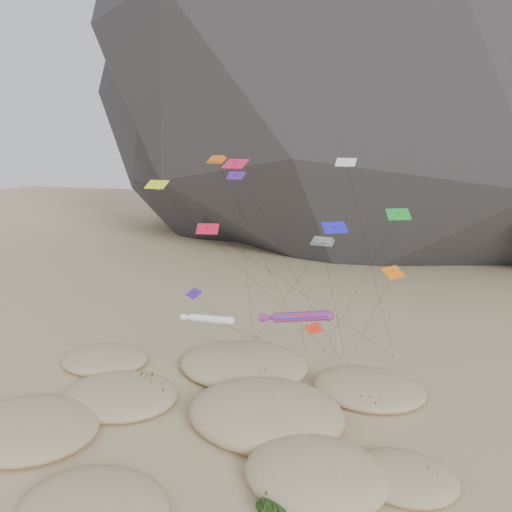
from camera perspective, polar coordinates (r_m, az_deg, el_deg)
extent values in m
plane|color=#CCB789|center=(50.15, -4.56, -20.81)|extent=(500.00, 500.00, 0.00)
ellipsoid|color=black|center=(157.07, 16.60, 23.85)|extent=(191.54, 147.29, 156.00)
ellipsoid|color=#2B2B30|center=(171.00, 0.37, 17.92)|extent=(136.20, 127.83, 116.00)
ellipsoid|color=#CCB789|center=(55.95, -24.61, -17.40)|extent=(14.28, 12.14, 3.00)
ellipsoid|color=#CCB789|center=(43.96, -18.10, -25.89)|extent=(11.87, 10.09, 2.73)
ellipsoid|color=#CCB789|center=(45.43, 6.85, -23.49)|extent=(12.04, 10.23, 3.84)
ellipsoid|color=#CCB789|center=(59.14, -15.25, -15.07)|extent=(13.07, 11.11, 2.66)
ellipsoid|color=#CCB789|center=(53.09, 1.17, -17.49)|extent=(16.04, 13.63, 4.40)
ellipsoid|color=#CCB789|center=(47.18, 16.59, -23.00)|extent=(8.83, 7.50, 2.18)
ellipsoid|color=#CCB789|center=(64.22, -1.41, -12.23)|extent=(16.41, 13.95, 3.07)
ellipsoid|color=#CCB789|center=(60.15, 12.75, -14.51)|extent=(12.65, 10.76, 2.36)
ellipsoid|color=#CCB789|center=(68.92, -16.88, -11.19)|extent=(11.46, 9.74, 2.21)
ellipsoid|color=black|center=(54.66, -26.81, -18.09)|extent=(2.31, 1.98, 0.69)
ellipsoid|color=black|center=(54.95, -22.90, -17.66)|extent=(2.00, 1.71, 0.60)
ellipsoid|color=black|center=(43.94, -16.22, -25.79)|extent=(2.51, 2.15, 0.75)
ellipsoid|color=black|center=(44.44, -12.79, -25.25)|extent=(2.06, 1.76, 0.62)
ellipsoid|color=black|center=(44.06, 7.84, -24.59)|extent=(3.26, 2.79, 0.98)
ellipsoid|color=black|center=(42.24, 1.80, -26.69)|extent=(2.51, 2.15, 0.75)
ellipsoid|color=black|center=(60.46, -12.95, -14.09)|extent=(2.56, 2.19, 0.77)
ellipsoid|color=black|center=(58.22, -11.43, -15.22)|extent=(2.16, 1.85, 0.65)
ellipsoid|color=black|center=(52.19, -0.64, -17.91)|extent=(3.57, 3.06, 1.07)
ellipsoid|color=black|center=(53.91, 3.83, -17.00)|extent=(2.77, 2.37, 0.83)
ellipsoid|color=black|center=(50.86, -1.17, -19.06)|extent=(2.48, 2.12, 0.74)
ellipsoid|color=black|center=(47.85, 18.83, -22.45)|extent=(2.01, 1.72, 0.60)
ellipsoid|color=black|center=(63.32, -1.32, -12.30)|extent=(2.99, 2.56, 0.90)
ellipsoid|color=black|center=(60.17, 0.81, -13.78)|extent=(2.48, 2.12, 0.74)
ellipsoid|color=black|center=(59.93, 12.99, -14.45)|extent=(2.42, 2.07, 0.73)
ellipsoid|color=black|center=(56.69, 12.99, -16.21)|extent=(2.33, 1.99, 0.70)
ellipsoid|color=black|center=(69.37, -18.57, -11.15)|extent=(2.23, 1.91, 0.67)
ellipsoid|color=black|center=(67.18, -15.91, -11.85)|extent=(1.93, 1.65, 0.58)
cylinder|color=#3F2D1E|center=(71.46, -0.58, -10.07)|extent=(0.08, 0.08, 0.30)
cylinder|color=#3F2D1E|center=(69.64, 2.03, -10.69)|extent=(0.08, 0.08, 0.30)
cylinder|color=#3F2D1E|center=(70.12, 8.87, -10.68)|extent=(0.08, 0.08, 0.30)
cylinder|color=#3F2D1E|center=(69.53, 7.64, -10.84)|extent=(0.08, 0.08, 0.30)
cylinder|color=#3F2D1E|center=(65.12, 10.16, -12.60)|extent=(0.08, 0.08, 0.30)
cylinder|color=#3F2D1E|center=(74.23, -0.25, -9.19)|extent=(0.08, 0.08, 0.30)
cylinder|color=#3F2D1E|center=(70.31, 15.50, -10.93)|extent=(0.08, 0.08, 0.30)
cylinder|color=#3F2D1E|center=(71.74, -3.16, -9.99)|extent=(0.08, 0.08, 0.30)
cylinder|color=#FF2B1A|center=(51.09, 5.12, -6.91)|extent=(5.75, 1.97, 1.60)
sphere|color=#FF2B1A|center=(50.93, 8.28, -6.79)|extent=(1.07, 1.07, 1.07)
cone|color=#FF2B1A|center=(51.46, 1.68, -7.05)|extent=(2.44, 1.30, 1.15)
cylinder|color=black|center=(60.94, 5.38, -8.98)|extent=(3.39, 16.77, 10.62)
cylinder|color=white|center=(54.35, -5.23, -7.18)|extent=(5.01, 1.37, 1.13)
sphere|color=white|center=(53.13, -2.94, -7.38)|extent=(0.82, 0.82, 0.82)
cone|color=white|center=(55.80, -7.62, -6.98)|extent=(2.08, 0.94, 0.84)
cylinder|color=black|center=(62.18, -0.52, -9.12)|extent=(3.84, 15.81, 9.30)
cube|color=#E3570B|center=(54.77, -4.56, 10.85)|extent=(2.48, 1.80, 0.70)
cube|color=#E3570B|center=(54.76, -4.56, 11.03)|extent=(2.08, 1.47, 0.67)
cylinder|color=black|center=(62.64, 1.19, -0.94)|extent=(6.48, 15.68, 26.02)
cube|color=#E04717|center=(52.83, 7.59, 1.57)|extent=(2.49, 1.29, 0.66)
cube|color=#E04717|center=(52.79, 7.60, 1.80)|extent=(2.11, 1.04, 0.65)
cylinder|color=black|center=(60.68, 8.98, -5.65)|extent=(1.09, 12.09, 17.63)
cube|color=#C6F419|center=(56.72, -11.28, 8.02)|extent=(2.65, 1.58, 0.88)
cube|color=#C6F419|center=(56.73, -11.27, 7.87)|extent=(0.32, 0.26, 0.88)
cylinder|color=black|center=(58.92, 0.11, -3.11)|extent=(20.20, 9.64, 23.32)
cube|color=#1C19D7|center=(47.86, 8.99, 3.22)|extent=(2.61, 2.29, 0.95)
cube|color=#1C19D7|center=(47.89, 8.99, 3.04)|extent=(0.40, 0.41, 0.80)
cylinder|color=black|center=(59.10, 3.29, -4.81)|extent=(14.04, 15.71, 19.90)
cube|color=red|center=(49.85, -5.56, 3.10)|extent=(2.37, 1.48, 0.95)
cube|color=red|center=(49.88, -5.56, 2.93)|extent=(0.33, 0.38, 0.73)
cylinder|color=black|center=(58.69, 6.70, -5.25)|extent=(17.80, 20.00, 19.41)
cube|color=#3A1A9D|center=(57.19, -7.11, -4.26)|extent=(2.49, 2.37, 0.78)
cube|color=#3A1A9D|center=(57.23, -7.11, -4.41)|extent=(0.34, 0.33, 0.78)
cylinder|color=black|center=(64.16, -3.50, -7.54)|extent=(2.25, 13.13, 11.11)
cube|color=orange|center=(48.46, 15.42, -1.83)|extent=(2.28, 2.62, 0.87)
cube|color=orange|center=(48.50, 15.41, -2.00)|extent=(0.36, 0.37, 0.80)
cylinder|color=black|center=(56.51, 12.43, -8.06)|extent=(5.75, 11.59, 15.87)
cube|color=red|center=(48.74, 6.66, -8.19)|extent=(1.65, 1.88, 0.71)
cube|color=red|center=(48.80, 6.65, -8.36)|extent=(0.31, 0.30, 0.57)
cylinder|color=black|center=(61.40, 2.49, -8.85)|extent=(13.29, 20.55, 10.34)
cube|color=silver|center=(55.99, 10.22, 10.50)|extent=(2.23, 1.20, 0.89)
cube|color=silver|center=(55.99, 10.22, 10.35)|extent=(0.28, 0.30, 0.73)
cylinder|color=black|center=(62.01, 13.16, -1.49)|extent=(5.97, 9.49, 25.74)
cube|color=#17982A|center=(52.91, 15.97, 4.60)|extent=(2.69, 2.12, 1.06)
cube|color=#17982A|center=(52.93, 15.96, 4.44)|extent=(0.43, 0.46, 0.80)
cylinder|color=black|center=(60.53, 11.26, -4.23)|extent=(9.34, 10.45, 20.66)
cube|color=#481B9E|center=(54.72, -2.33, 9.18)|extent=(2.14, 1.27, 0.82)
cube|color=#481B9E|center=(54.72, -2.33, 9.02)|extent=(0.28, 0.29, 0.68)
cylinder|color=black|center=(63.67, -1.13, -1.45)|extent=(2.92, 14.31, 24.34)
cube|color=#DD1446|center=(50.32, -2.39, 10.48)|extent=(2.86, 2.07, 0.89)
cube|color=#DD1446|center=(50.32, -2.39, 10.31)|extent=(0.36, 0.31, 0.89)
cylinder|color=black|center=(56.25, 4.67, -2.62)|extent=(10.06, 11.72, 25.74)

